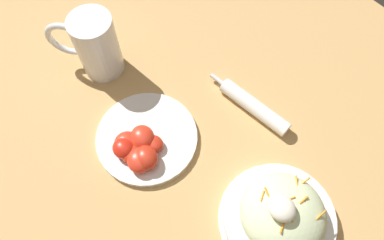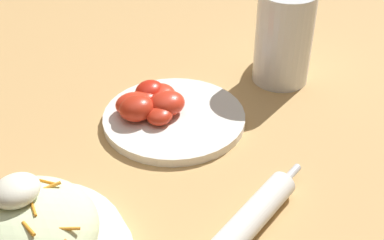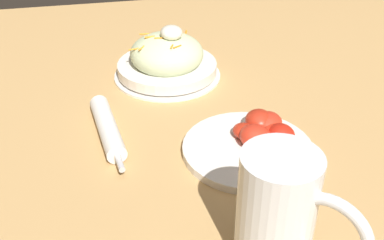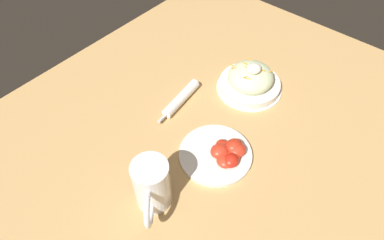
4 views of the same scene
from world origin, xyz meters
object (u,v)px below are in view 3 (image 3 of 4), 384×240
(salad_plate, at_px, (167,60))
(tomato_plate, at_px, (256,141))
(napkin_roll, at_px, (107,128))
(beer_mug, at_px, (278,217))

(salad_plate, distance_m, tomato_plate, 0.29)
(napkin_roll, bearing_deg, tomato_plate, -110.83)
(salad_plate, relative_size, beer_mug, 1.45)
(beer_mug, relative_size, napkin_roll, 0.73)
(beer_mug, xyz_separation_m, napkin_roll, (0.30, 0.17, -0.05))
(salad_plate, xyz_separation_m, beer_mug, (-0.49, -0.04, 0.03))
(napkin_roll, bearing_deg, beer_mug, -149.68)
(salad_plate, bearing_deg, tomato_plate, -161.32)
(salad_plate, height_order, beer_mug, beer_mug)
(salad_plate, bearing_deg, napkin_roll, 145.64)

